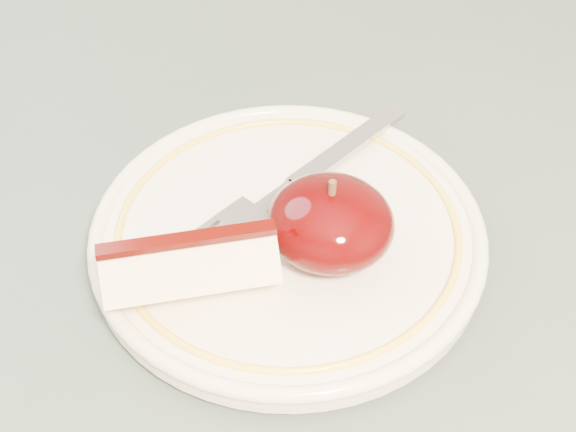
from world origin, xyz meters
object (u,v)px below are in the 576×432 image
(table, at_px, (136,400))
(plate, at_px, (288,234))
(apple_half, at_px, (330,222))
(fork, at_px, (292,187))

(table, xyz_separation_m, plate, (0.07, 0.07, 0.10))
(plate, distance_m, apple_half, 0.04)
(plate, height_order, fork, fork)
(table, bearing_deg, plate, 45.42)
(table, height_order, fork, fork)
(apple_half, bearing_deg, plate, 166.10)
(table, height_order, plate, plate)
(table, height_order, apple_half, apple_half)
(plate, bearing_deg, fork, 106.05)
(plate, distance_m, fork, 0.03)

